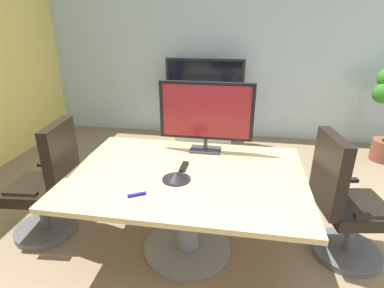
{
  "coord_description": "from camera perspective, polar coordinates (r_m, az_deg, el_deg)",
  "views": [
    {
      "loc": [
        0.27,
        -1.93,
        1.9
      ],
      "look_at": [
        -0.13,
        0.47,
        0.89
      ],
      "focal_mm": 28.99,
      "sensor_mm": 36.0,
      "label": 1
    }
  ],
  "objects": [
    {
      "name": "ground_plane",
      "position": [
        2.72,
        1.16,
        -21.75
      ],
      "size": [
        7.3,
        7.3,
        0.0
      ],
      "primitive_type": "plane",
      "color": "#7A664C"
    },
    {
      "name": "wall_back_glass_partition",
      "position": [
        5.11,
        6.73,
        16.75
      ],
      "size": [
        5.94,
        0.1,
        2.78
      ],
      "primitive_type": "cube",
      "color": "#9EB2B7",
      "rests_on": "ground"
    },
    {
      "name": "conference_table",
      "position": [
        2.56,
        -0.94,
        -8.98
      ],
      "size": [
        1.85,
        1.3,
        0.74
      ],
      "color": "tan",
      "rests_on": "ground"
    },
    {
      "name": "office_chair_left",
      "position": [
        3.08,
        -24.91,
        -7.75
      ],
      "size": [
        0.61,
        0.59,
        1.09
      ],
      "rotation": [
        0.0,
        0.0,
        -1.48
      ],
      "color": "#4C4C51",
      "rests_on": "ground"
    },
    {
      "name": "office_chair_right",
      "position": [
        2.83,
        26.14,
        -10.75
      ],
      "size": [
        0.63,
        0.61,
        1.09
      ],
      "rotation": [
        0.0,
        0.0,
        1.74
      ],
      "color": "#4C4C51",
      "rests_on": "ground"
    },
    {
      "name": "tv_monitor",
      "position": [
        2.76,
        2.63,
        5.7
      ],
      "size": [
        0.84,
        0.18,
        0.64
      ],
      "color": "#333338",
      "rests_on": "conference_table"
    },
    {
      "name": "wall_display_unit",
      "position": [
        4.98,
        2.27,
        5.54
      ],
      "size": [
        1.2,
        0.36,
        1.31
      ],
      "color": "#B7BABC",
      "rests_on": "ground"
    },
    {
      "name": "conference_phone",
      "position": [
        2.37,
        -2.91,
        -5.91
      ],
      "size": [
        0.22,
        0.22,
        0.07
      ],
      "color": "black",
      "rests_on": "conference_table"
    },
    {
      "name": "remote_control",
      "position": [
        2.56,
        -1.52,
        -4.16
      ],
      "size": [
        0.05,
        0.17,
        0.02
      ],
      "primitive_type": "cube",
      "rotation": [
        0.0,
        0.0,
        -0.02
      ],
      "color": "black",
      "rests_on": "conference_table"
    },
    {
      "name": "whiteboard_marker",
      "position": [
        2.21,
        -10.12,
        -9.16
      ],
      "size": [
        0.12,
        0.08,
        0.02
      ],
      "primitive_type": "cube",
      "rotation": [
        0.0,
        0.0,
        0.52
      ],
      "color": "#1919A5",
      "rests_on": "conference_table"
    }
  ]
}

